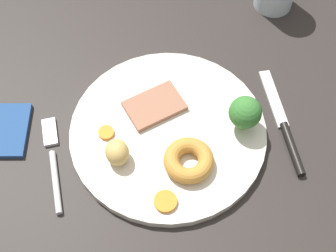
# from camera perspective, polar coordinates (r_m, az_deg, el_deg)

# --- Properties ---
(dining_table) EXTENTS (1.20, 0.84, 0.04)m
(dining_table) POSITION_cam_1_polar(r_m,az_deg,el_deg) (0.73, -2.61, -0.50)
(dining_table) COLOR #2B2623
(dining_table) RESTS_ON ground
(dinner_plate) EXTENTS (0.29, 0.29, 0.01)m
(dinner_plate) POSITION_cam_1_polar(r_m,az_deg,el_deg) (0.70, 0.00, -0.72)
(dinner_plate) COLOR silver
(dinner_plate) RESTS_ON dining_table
(meat_slice_main) EXTENTS (0.10, 0.08, 0.01)m
(meat_slice_main) POSITION_cam_1_polar(r_m,az_deg,el_deg) (0.71, -1.61, 2.42)
(meat_slice_main) COLOR #9E664C
(meat_slice_main) RESTS_ON dinner_plate
(yorkshire_pudding) EXTENTS (0.07, 0.07, 0.02)m
(yorkshire_pudding) POSITION_cam_1_polar(r_m,az_deg,el_deg) (0.66, 2.47, -4.10)
(yorkshire_pudding) COLOR #C68938
(yorkshire_pudding) RESTS_ON dinner_plate
(roast_potato_left) EXTENTS (0.04, 0.04, 0.04)m
(roast_potato_left) POSITION_cam_1_polar(r_m,az_deg,el_deg) (0.66, -6.07, -3.12)
(roast_potato_left) COLOR #D8B260
(roast_potato_left) RESTS_ON dinner_plate
(carrot_coin_front) EXTENTS (0.03, 0.03, 0.01)m
(carrot_coin_front) POSITION_cam_1_polar(r_m,az_deg,el_deg) (0.64, -0.60, -9.01)
(carrot_coin_front) COLOR orange
(carrot_coin_front) RESTS_ON dinner_plate
(carrot_coin_back) EXTENTS (0.02, 0.02, 0.01)m
(carrot_coin_back) POSITION_cam_1_polar(r_m,az_deg,el_deg) (0.70, -7.35, -0.78)
(carrot_coin_back) COLOR orange
(carrot_coin_back) RESTS_ON dinner_plate
(broccoli_floret) EXTENTS (0.05, 0.05, 0.06)m
(broccoli_floret) POSITION_cam_1_polar(r_m,az_deg,el_deg) (0.68, 9.15, 1.56)
(broccoli_floret) COLOR #8CB766
(broccoli_floret) RESTS_ON dinner_plate
(fork) EXTENTS (0.02, 0.15, 0.01)m
(fork) POSITION_cam_1_polar(r_m,az_deg,el_deg) (0.70, -13.48, -4.00)
(fork) COLOR silver
(fork) RESTS_ON dining_table
(knife) EXTENTS (0.02, 0.19, 0.01)m
(knife) POSITION_cam_1_polar(r_m,az_deg,el_deg) (0.73, 13.75, -0.42)
(knife) COLOR black
(knife) RESTS_ON dining_table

